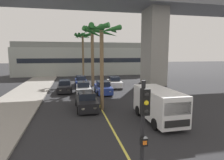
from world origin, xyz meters
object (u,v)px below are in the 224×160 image
(traffic_light_median_near, at_px, (143,131))
(car_queue_front, at_px, (86,101))
(car_queue_fifth, at_px, (81,81))
(delivery_van, at_px, (158,104))
(car_queue_second, at_px, (114,82))
(car_queue_fourth, at_px, (65,87))
(car_queue_third, at_px, (103,88))
(car_queue_sixth, at_px, (83,88))
(palm_tree_near_median, at_px, (92,42))
(palm_tree_far_median, at_px, (83,41))
(palm_tree_mid_median, at_px, (102,39))

(traffic_light_median_near, bearing_deg, car_queue_front, 93.81)
(car_queue_fifth, distance_m, delivery_van, 17.50)
(car_queue_second, relative_size, car_queue_fourth, 1.01)
(car_queue_third, bearing_deg, delivery_van, -77.18)
(car_queue_sixth, bearing_deg, delivery_van, -65.37)
(palm_tree_near_median, xyz_separation_m, palm_tree_far_median, (-1.07, 5.74, 0.58))
(car_queue_front, xyz_separation_m, car_queue_fifth, (0.16, 12.69, 0.00))
(palm_tree_far_median, bearing_deg, car_queue_fourth, -107.29)
(car_queue_sixth, relative_size, palm_tree_near_median, 0.46)
(car_queue_second, distance_m, palm_tree_near_median, 6.90)
(car_queue_third, height_order, car_queue_fourth, same)
(traffic_light_median_near, bearing_deg, delivery_van, 61.09)
(car_queue_fifth, height_order, palm_tree_mid_median, palm_tree_mid_median)
(car_queue_fifth, distance_m, palm_tree_far_median, 8.42)
(palm_tree_mid_median, bearing_deg, car_queue_third, 79.67)
(car_queue_fourth, height_order, car_queue_sixth, same)
(traffic_light_median_near, relative_size, palm_tree_far_median, 0.49)
(car_queue_second, bearing_deg, palm_tree_near_median, 150.28)
(palm_tree_near_median, bearing_deg, delivery_van, -79.59)
(car_queue_front, bearing_deg, delivery_van, -39.80)
(delivery_van, relative_size, palm_tree_far_median, 0.61)
(car_queue_fifth, relative_size, palm_tree_far_median, 0.48)
(delivery_van, distance_m, palm_tree_near_median, 17.48)
(delivery_van, distance_m, palm_tree_mid_median, 7.10)
(traffic_light_median_near, distance_m, palm_tree_mid_median, 11.77)
(car_queue_fourth, distance_m, palm_tree_far_median, 12.04)
(car_queue_fifth, xyz_separation_m, palm_tree_far_median, (0.72, 5.28, 6.52))
(car_queue_second, bearing_deg, palm_tree_mid_median, -108.44)
(delivery_van, bearing_deg, car_queue_fifth, 105.92)
(car_queue_third, distance_m, palm_tree_far_median, 13.45)
(car_queue_front, xyz_separation_m, car_queue_second, (4.99, 10.49, 0.00))
(palm_tree_far_median, bearing_deg, car_queue_sixth, -93.75)
(car_queue_sixth, bearing_deg, palm_tree_near_median, 72.58)
(car_queue_second, xyz_separation_m, car_queue_fourth, (-7.12, -2.19, 0.00))
(palm_tree_near_median, bearing_deg, car_queue_sixth, -107.42)
(delivery_van, height_order, palm_tree_far_median, palm_tree_far_median)
(car_queue_front, height_order, palm_tree_mid_median, palm_tree_mid_median)
(car_queue_second, distance_m, delivery_van, 14.64)
(car_queue_sixth, xyz_separation_m, palm_tree_far_median, (0.76, 11.56, 6.52))
(car_queue_fourth, relative_size, palm_tree_near_median, 0.45)
(delivery_van, distance_m, traffic_light_median_near, 8.76)
(car_queue_fourth, xyz_separation_m, palm_tree_far_median, (3.01, 9.66, 6.52))
(car_queue_third, height_order, delivery_van, delivery_van)
(car_queue_third, height_order, traffic_light_median_near, traffic_light_median_near)
(car_queue_second, distance_m, car_queue_fourth, 7.45)
(car_queue_fourth, distance_m, traffic_light_median_near, 20.31)
(car_queue_third, relative_size, car_queue_fifth, 1.00)
(traffic_light_median_near, bearing_deg, palm_tree_mid_median, 87.13)
(car_queue_fifth, bearing_deg, car_queue_second, -24.42)
(car_queue_front, distance_m, car_queue_sixth, 6.41)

